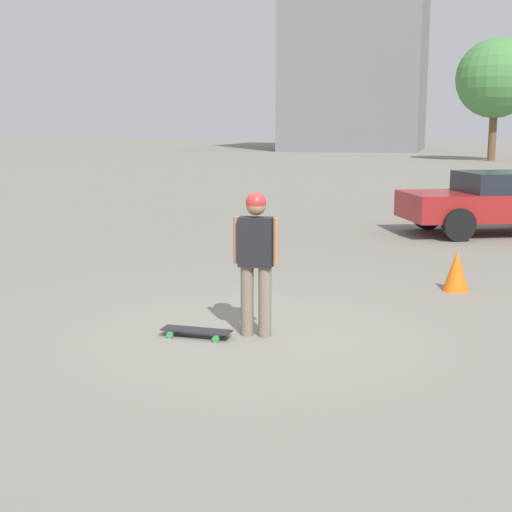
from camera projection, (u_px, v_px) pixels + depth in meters
The scene contains 7 objects.
ground_plane at pixel (256, 335), 8.07m from camera, with size 220.00×220.00×0.00m, color gray.
person at pixel (256, 254), 7.90m from camera, with size 0.23×0.52×1.63m.
skateboard at pixel (197, 331), 7.99m from camera, with size 0.29×0.80×0.09m.
car_parked_near at pixel (501, 201), 15.53m from camera, with size 3.27×4.56×1.35m.
building_block_distant at pixel (359, 25), 67.91m from camera, with size 15.63×12.51×23.58m.
tree_distant at pixel (496, 79), 47.03m from camera, with size 5.19×5.19×8.01m.
traffic_cone at pixel (456, 271), 10.20m from camera, with size 0.37×0.37×0.58m.
Camera 1 is at (7.49, 2.08, 2.34)m, focal length 50.00 mm.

